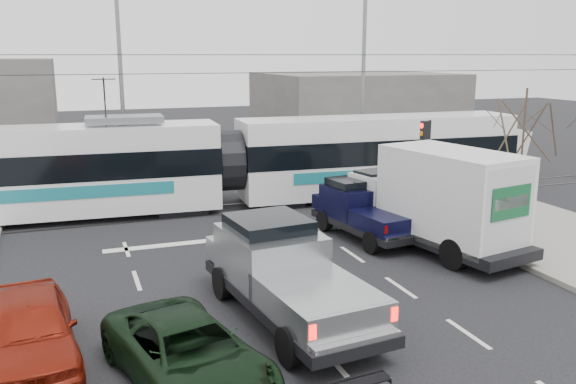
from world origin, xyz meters
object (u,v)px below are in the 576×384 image
object	(u,v)px
street_lamp_far	(117,79)
navy_pickup	(361,210)
green_car	(188,354)
silver_pickup	(282,271)
red_car	(31,329)
tram	(227,162)
street_lamp_near	(360,77)
bare_tree	(524,130)
traffic_signal	(426,146)
box_truck	(438,200)

from	to	relation	value
street_lamp_far	navy_pickup	world-z (taller)	street_lamp_far
street_lamp_far	green_car	bearing A→B (deg)	-91.47
silver_pickup	red_car	xyz separation A→B (m)	(-5.63, -0.52, -0.38)
tram	navy_pickup	world-z (taller)	tram
street_lamp_near	green_car	size ratio (longest dim) A/B	1.94
bare_tree	navy_pickup	distance (m)	5.96
traffic_signal	navy_pickup	distance (m)	4.40
street_lamp_near	navy_pickup	bearing A→B (deg)	-115.71
red_car	street_lamp_far	bearing A→B (deg)	74.14
street_lamp_near	street_lamp_far	xyz separation A→B (m)	(-11.50, 2.00, 0.00)
street_lamp_far	street_lamp_near	bearing A→B (deg)	-9.87
street_lamp_far	green_car	xyz separation A→B (m)	(-0.49, -18.99, -4.47)
traffic_signal	tram	xyz separation A→B (m)	(-6.90, 3.94, -0.86)
traffic_signal	red_car	size ratio (longest dim) A/B	0.83
box_truck	green_car	xyz separation A→B (m)	(-9.20, -5.65, -0.99)
box_truck	red_car	size ratio (longest dim) A/B	1.60
navy_pickup	green_car	xyz separation A→B (m)	(-7.53, -7.73, -0.31)
street_lamp_far	box_truck	world-z (taller)	street_lamp_far
silver_pickup	navy_pickup	world-z (taller)	silver_pickup
street_lamp_near	tram	bearing A→B (deg)	-155.27
traffic_signal	navy_pickup	xyz separation A→B (m)	(-3.62, -1.76, -1.78)
traffic_signal	green_car	distance (m)	14.79
tram	street_lamp_far	bearing A→B (deg)	126.92
street_lamp_far	tram	world-z (taller)	street_lamp_far
silver_pickup	green_car	xyz separation A→B (m)	(-2.78, -2.47, -0.47)
bare_tree	street_lamp_near	xyz separation A→B (m)	(-0.29, 11.50, 1.32)
bare_tree	green_car	distance (m)	13.81
street_lamp_near	silver_pickup	distance (m)	17.65
box_truck	traffic_signal	bearing A→B (deg)	52.08
street_lamp_far	box_truck	xyz separation A→B (m)	(8.72, -13.35, -3.48)
street_lamp_far	red_car	xyz separation A→B (m)	(-3.34, -17.05, -4.38)
street_lamp_far	silver_pickup	xyz separation A→B (m)	(2.29, -16.52, -3.99)
navy_pickup	red_car	size ratio (longest dim) A/B	1.11
box_truck	navy_pickup	bearing A→B (deg)	117.76
street_lamp_far	navy_pickup	bearing A→B (deg)	-58.00
box_truck	green_car	world-z (taller)	box_truck
silver_pickup	box_truck	world-z (taller)	box_truck
red_car	bare_tree	bearing A→B (deg)	8.42
street_lamp_far	red_car	size ratio (longest dim) A/B	2.08
traffic_signal	navy_pickup	size ratio (longest dim) A/B	0.75
tram	red_car	world-z (taller)	tram
bare_tree	street_lamp_near	world-z (taller)	street_lamp_near
traffic_signal	box_truck	size ratio (longest dim) A/B	0.52
street_lamp_near	red_car	size ratio (longest dim) A/B	2.08
traffic_signal	navy_pickup	world-z (taller)	traffic_signal
street_lamp_far	green_car	size ratio (longest dim) A/B	1.94
bare_tree	street_lamp_far	bearing A→B (deg)	131.12
green_car	silver_pickup	bearing A→B (deg)	27.73
traffic_signal	street_lamp_near	xyz separation A→B (m)	(0.84, 7.50, 2.37)
red_car	silver_pickup	bearing A→B (deg)	0.54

